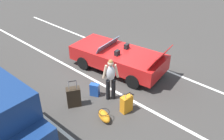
{
  "coord_description": "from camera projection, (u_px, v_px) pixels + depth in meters",
  "views": [
    {
      "loc": [
        -5.98,
        6.97,
        5.58
      ],
      "look_at": [
        -0.68,
        1.12,
        0.75
      ],
      "focal_mm": 38.45,
      "sensor_mm": 36.0,
      "label": 1
    }
  ],
  "objects": [
    {
      "name": "ground_plane",
      "position": [
        118.0,
        69.0,
        10.74
      ],
      "size": [
        80.0,
        80.0,
        0.0
      ],
      "primitive_type": "plane",
      "color": "#383533"
    },
    {
      "name": "lot_line_near",
      "position": [
        136.0,
        58.0,
        11.62
      ],
      "size": [
        18.0,
        0.12,
        0.01
      ],
      "primitive_type": "cube",
      "color": "silver",
      "rests_on": "ground_plane"
    },
    {
      "name": "lot_line_mid",
      "position": [
        97.0,
        82.0,
        9.91
      ],
      "size": [
        18.0,
        0.12,
        0.01
      ],
      "primitive_type": "cube",
      "color": "silver",
      "rests_on": "ground_plane"
    },
    {
      "name": "lot_line_far",
      "position": [
        41.0,
        114.0,
        8.2
      ],
      "size": [
        18.0,
        0.12,
        0.01
      ],
      "primitive_type": "cube",
      "color": "silver",
      "rests_on": "ground_plane"
    },
    {
      "name": "convertible_car",
      "position": [
        114.0,
        56.0,
        10.53
      ],
      "size": [
        4.39,
        2.28,
        1.5
      ],
      "rotation": [
        0.0,
        0.0,
        0.13
      ],
      "color": "red",
      "rests_on": "ground_plane"
    },
    {
      "name": "suitcase_large_black",
      "position": [
        74.0,
        97.0,
        8.43
      ],
      "size": [
        0.49,
        0.56,
        1.11
      ],
      "rotation": [
        0.0,
        0.0,
        5.72
      ],
      "color": "#2D2319",
      "rests_on": "ground_plane"
    },
    {
      "name": "suitcase_medium_bright",
      "position": [
        126.0,
        104.0,
        8.2
      ],
      "size": [
        0.31,
        0.43,
        0.81
      ],
      "rotation": [
        0.0,
        0.0,
        6.13
      ],
      "color": "orange",
      "rests_on": "ground_plane"
    },
    {
      "name": "suitcase_small_carryon",
      "position": [
        95.0,
        90.0,
        9.0
      ],
      "size": [
        0.39,
        0.33,
        0.5
      ],
      "rotation": [
        0.0,
        0.0,
        5.15
      ],
      "color": "#1E479E",
      "rests_on": "ground_plane"
    },
    {
      "name": "duffel_bag",
      "position": [
        104.0,
        116.0,
        7.91
      ],
      "size": [
        0.7,
        0.5,
        0.34
      ],
      "rotation": [
        0.0,
        0.0,
        5.93
      ],
      "color": "orange",
      "rests_on": "ground_plane"
    },
    {
      "name": "traveler_person",
      "position": [
        111.0,
        78.0,
        8.47
      ],
      "size": [
        0.46,
        0.51,
        1.65
      ],
      "rotation": [
        0.0,
        0.0,
        -0.72
      ],
      "color": "black",
      "rests_on": "ground_plane"
    }
  ]
}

